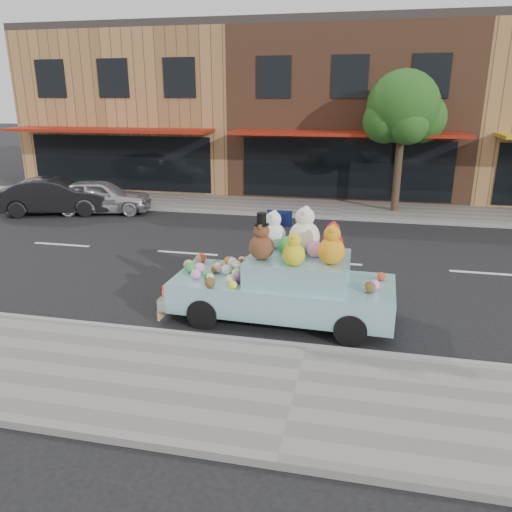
% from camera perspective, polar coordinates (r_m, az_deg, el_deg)
% --- Properties ---
extents(ground, '(120.00, 120.00, 0.00)m').
position_cam_1_polar(ground, '(13.57, 8.25, -0.77)').
color(ground, black).
rests_on(ground, ground).
extents(near_sidewalk, '(60.00, 3.00, 0.12)m').
position_cam_1_polar(near_sidewalk, '(7.67, 4.36, -15.68)').
color(near_sidewalk, gray).
rests_on(near_sidewalk, ground).
extents(far_sidewalk, '(60.00, 3.00, 0.12)m').
position_cam_1_polar(far_sidewalk, '(19.82, 9.71, 5.28)').
color(far_sidewalk, gray).
rests_on(far_sidewalk, ground).
extents(near_kerb, '(60.00, 0.12, 0.13)m').
position_cam_1_polar(near_kerb, '(8.95, 5.75, -10.42)').
color(near_kerb, gray).
rests_on(near_kerb, ground).
extents(far_kerb, '(60.00, 0.12, 0.13)m').
position_cam_1_polar(far_kerb, '(18.36, 9.47, 4.31)').
color(far_kerb, gray).
rests_on(far_kerb, ground).
extents(storefront_left, '(10.00, 9.80, 7.30)m').
position_cam_1_polar(storefront_left, '(27.08, -11.70, 16.14)').
color(storefront_left, '#AC7948').
rests_on(storefront_left, ground).
extents(storefront_mid, '(10.00, 9.80, 7.30)m').
position_cam_1_polar(storefront_mid, '(24.84, 10.86, 16.07)').
color(storefront_mid, brown).
rests_on(storefront_mid, ground).
extents(street_tree, '(3.00, 2.70, 5.22)m').
position_cam_1_polar(street_tree, '(19.45, 16.49, 15.40)').
color(street_tree, '#38281C').
rests_on(street_tree, ground).
extents(car_silver, '(4.04, 2.38, 1.29)m').
position_cam_1_polar(car_silver, '(19.96, -17.37, 6.53)').
color(car_silver, silver).
rests_on(car_silver, ground).
extents(car_dark, '(4.36, 2.61, 1.36)m').
position_cam_1_polar(car_dark, '(20.38, -21.87, 6.37)').
color(car_dark, black).
rests_on(car_dark, ground).
extents(art_car, '(4.54, 1.90, 2.24)m').
position_cam_1_polar(art_car, '(9.85, 3.23, -2.87)').
color(art_car, black).
rests_on(art_car, ground).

